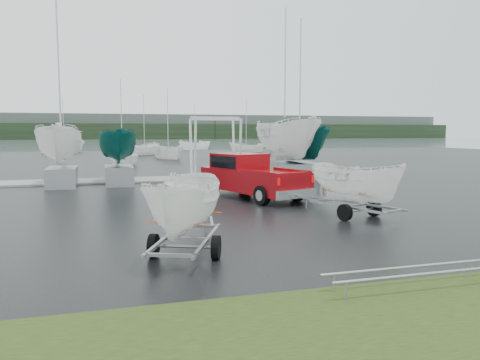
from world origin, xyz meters
TOP-DOWN VIEW (x-y plane):
  - ground_plane at (0.00, 0.00)m, footprint 120.00×120.00m
  - lake at (0.00, 100.00)m, footprint 300.00×300.00m
  - grass_verge at (0.00, -11.00)m, footprint 40.00×40.00m
  - dock at (0.00, 13.00)m, footprint 30.00×3.00m
  - treeline at (0.00, 170.00)m, footprint 300.00×8.00m
  - far_hill at (0.00, 178.00)m, footprint 300.00×6.00m
  - pickup_truck at (3.14, 4.01)m, footprint 4.06×6.61m
  - trailer_hitched at (5.32, -2.28)m, footprint 2.30×3.79m
  - trailer_parked at (-1.57, -5.82)m, footprint 2.48×3.78m
  - boat_hoist at (3.61, 13.00)m, footprint 3.30×2.18m
  - keelboat_0 at (-5.86, 11.00)m, footprint 2.44×3.20m
  - keelboat_1 at (-2.69, 11.20)m, footprint 2.20×3.20m
  - keelboat_2 at (7.95, 11.00)m, footprint 2.89×3.20m
  - keelboat_3 at (9.15, 11.30)m, footprint 2.38×3.20m
  - mast_rack_2 at (4.00, -9.50)m, footprint 7.00×0.56m
  - moored_boat_1 at (-9.15, 56.33)m, footprint 3.89×3.89m
  - moored_boat_2 at (3.62, 36.80)m, footprint 2.99×3.04m
  - moored_boat_3 at (17.39, 51.06)m, footprint 3.23×3.22m
  - moored_boat_5 at (11.67, 62.97)m, footprint 3.32×3.29m
  - moored_boat_6 at (-1.86, 28.07)m, footprint 2.56×2.60m
  - moored_boat_7 at (1.73, 46.65)m, footprint 3.45×3.47m

SIDE VIEW (x-z plane):
  - lake at x=0.00m, z-range -0.01..-0.01m
  - ground_plane at x=0.00m, z-range 0.00..0.00m
  - moored_boat_1 at x=-9.15m, z-range -5.80..5.81m
  - grass_verge at x=0.00m, z-range 0.00..0.00m
  - moored_boat_2 at x=3.62m, z-range -5.63..5.64m
  - moored_boat_5 at x=11.67m, z-range -5.63..5.64m
  - moored_boat_7 at x=1.73m, z-range -5.62..5.63m
  - moored_boat_3 at x=17.39m, z-range -5.49..5.50m
  - moored_boat_6 at x=-1.86m, z-range -5.40..5.41m
  - dock at x=0.00m, z-range -0.01..0.11m
  - mast_rack_2 at x=4.00m, z-range 0.32..0.38m
  - pickup_truck at x=3.14m, z-range 0.04..2.13m
  - trailer_hitched at x=5.32m, z-range 0.21..4.88m
  - trailer_parked at x=-1.57m, z-range 0.21..4.96m
  - boat_hoist at x=3.61m, z-range 0.61..4.73m
  - treeline at x=0.00m, z-range 0.00..6.00m
  - keelboat_1 at x=-2.69m, z-range -0.02..6.92m
  - keelboat_3 at x=9.15m, z-range -1.50..9.05m
  - keelboat_0 at x=-5.86m, z-range -1.43..9.17m
  - keelboat_2 at x=7.95m, z-range -0.94..10.13m
  - far_hill at x=0.00m, z-range 0.00..10.00m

